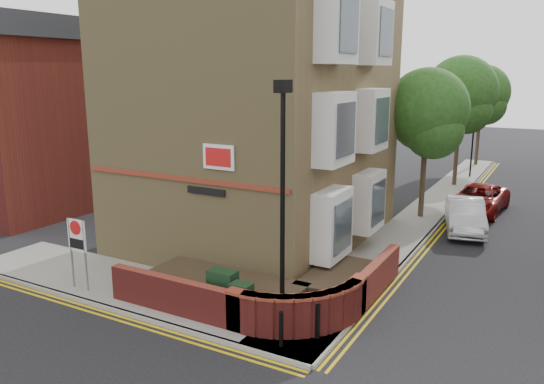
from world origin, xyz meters
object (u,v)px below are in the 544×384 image
at_px(silver_car_near, 465,215).
at_px(zone_sign, 77,241).
at_px(utility_cabinet_large, 223,291).
at_px(lamppost, 283,208).

bearing_deg(silver_car_near, zone_sign, -139.96).
relative_size(utility_cabinet_large, silver_car_near, 0.29).
relative_size(utility_cabinet_large, zone_sign, 0.55).
distance_m(lamppost, zone_sign, 6.85).
xyz_separation_m(lamppost, zone_sign, (-6.60, -0.70, -1.70)).
bearing_deg(utility_cabinet_large, lamppost, -3.01).
distance_m(utility_cabinet_large, silver_car_near, 12.42).
height_order(lamppost, silver_car_near, lamppost).
bearing_deg(silver_car_near, lamppost, -115.78).
relative_size(lamppost, zone_sign, 2.86).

